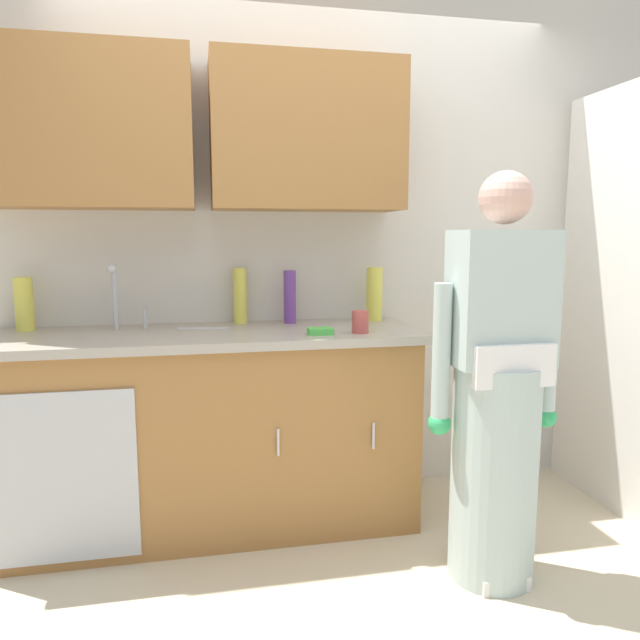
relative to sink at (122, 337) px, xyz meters
The scene contains 14 objects.
ground_plane 1.49m from the sink, 37.27° to the right, with size 9.00×9.00×0.00m, color beige.
kitchen_wall_with_uppers 1.01m from the sink, 20.00° to the left, with size 4.80×0.44×2.70m.
closet_door_panel 2.40m from the sink, ahead, with size 1.10×0.04×2.10m, color silver.
counter_cabinet 0.61m from the sink, ahead, with size 1.90×0.62×0.90m.
countertop 0.38m from the sink, ahead, with size 1.96×0.66×0.04m, color #A8A093.
sink is the anchor object (origin of this frame).
person_at_sink 1.65m from the sink, 24.56° to the right, with size 0.55×0.34×1.62m.
bottle_dish_liquid 0.61m from the sink, 22.07° to the left, with size 0.07×0.07×0.28m, color #D8D14C.
bottle_water_tall 0.83m from the sink, 12.66° to the left, with size 0.06×0.06×0.27m, color #66388C.
bottle_soap 1.26m from the sink, ahead, with size 0.08×0.08×0.28m, color #D8D14C.
bottle_cleaner_spray 0.50m from the sink, 157.64° to the left, with size 0.08×0.08×0.25m, color #D8D14C.
cup_by_sink 1.08m from the sink, 10.19° to the right, with size 0.08×0.08×0.10m, color #B24C47.
knife_on_counter 0.37m from the sink, 12.05° to the left, with size 0.24×0.02×0.01m, color silver.
sponge 0.90m from the sink, 12.46° to the right, with size 0.11×0.07×0.03m, color #4CBF4C.
Camera 1 is at (-0.58, -2.04, 1.38)m, focal length 33.21 mm.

